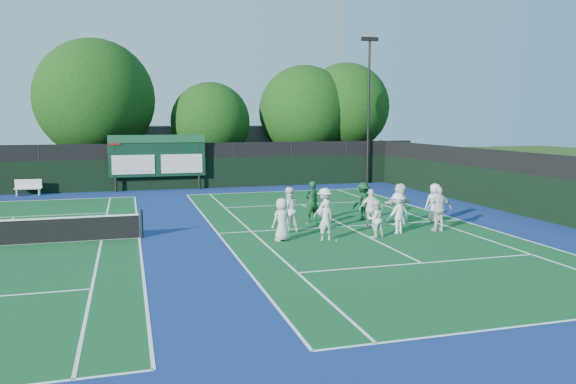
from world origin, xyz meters
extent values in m
plane|color=#1F3C10|center=(0.00, 0.00, 0.00)|extent=(120.00, 120.00, 0.00)
cube|color=navy|center=(-6.00, 1.00, 0.00)|extent=(34.00, 32.00, 0.01)
cube|color=#115224|center=(0.00, 1.00, 0.01)|extent=(10.97, 23.77, 0.00)
cube|color=white|center=(0.00, -10.88, 0.01)|extent=(10.97, 0.08, 0.00)
cube|color=white|center=(0.00, 12.88, 0.01)|extent=(10.97, 0.08, 0.00)
cube|color=white|center=(-5.49, 1.00, 0.01)|extent=(0.08, 23.77, 0.00)
cube|color=white|center=(5.49, 1.00, 0.01)|extent=(0.08, 23.77, 0.00)
cube|color=white|center=(-4.12, 1.00, 0.01)|extent=(0.08, 23.77, 0.00)
cube|color=white|center=(4.12, 1.00, 0.01)|extent=(0.08, 23.77, 0.00)
cube|color=white|center=(0.00, -5.40, 0.01)|extent=(8.23, 0.08, 0.00)
cube|color=white|center=(0.00, 7.40, 0.01)|extent=(8.23, 0.08, 0.00)
cube|color=white|center=(0.00, 1.00, 0.01)|extent=(0.08, 12.80, 0.00)
cube|color=white|center=(-14.00, 12.88, 0.01)|extent=(10.97, 0.08, 0.00)
cube|color=white|center=(-8.52, 1.00, 0.01)|extent=(0.08, 23.77, 0.00)
cube|color=white|center=(-9.88, 1.00, 0.01)|extent=(0.08, 23.77, 0.00)
cube|color=white|center=(-14.00, 7.40, 0.01)|extent=(8.23, 0.08, 0.00)
cube|color=black|center=(-6.00, 16.00, 1.00)|extent=(34.00, 0.08, 2.00)
cube|color=black|center=(-6.00, 16.00, 2.50)|extent=(34.00, 0.05, 1.00)
cube|color=black|center=(9.00, 1.00, 1.00)|extent=(0.08, 32.00, 2.00)
cube|color=black|center=(9.00, 1.00, 2.50)|extent=(0.05, 32.00, 1.00)
cylinder|color=black|center=(-9.60, 15.60, 1.75)|extent=(0.16, 0.16, 3.50)
cylinder|color=black|center=(-4.40, 15.60, 1.75)|extent=(0.16, 0.16, 3.50)
cube|color=black|center=(-7.00, 15.60, 2.20)|extent=(6.00, 0.15, 2.60)
cube|color=#144627|center=(-7.00, 15.50, 3.30)|extent=(6.00, 0.05, 0.50)
cube|color=silver|center=(-8.50, 15.50, 1.70)|extent=(2.60, 0.04, 1.20)
cube|color=silver|center=(-5.50, 15.50, 1.70)|extent=(2.60, 0.04, 1.20)
cube|color=#9D0E0D|center=(-9.60, 15.50, 3.20)|extent=(0.70, 0.04, 0.50)
cube|color=#5D5D62|center=(-2.00, 24.00, 2.00)|extent=(18.00, 6.00, 4.00)
cylinder|color=black|center=(7.50, 15.70, 5.00)|extent=(0.16, 0.16, 10.00)
cube|color=black|center=(7.50, 15.70, 10.00)|extent=(1.20, 0.30, 0.25)
cylinder|color=black|center=(-8.40, 1.00, 0.55)|extent=(0.10, 0.10, 1.10)
cube|color=silver|center=(-14.60, 15.30, 0.43)|extent=(1.55, 0.55, 0.06)
cube|color=silver|center=(-14.60, 15.45, 0.71)|extent=(1.52, 0.21, 0.51)
cube|color=silver|center=(-15.21, 15.30, 0.20)|extent=(0.09, 0.36, 0.41)
cube|color=silver|center=(-13.99, 15.30, 0.20)|extent=(0.09, 0.36, 0.41)
cylinder|color=black|center=(-10.82, 19.50, 1.46)|extent=(0.44, 0.44, 2.91)
sphere|color=#0E350C|center=(-10.82, 19.50, 5.90)|extent=(7.96, 7.96, 7.96)
sphere|color=#0E350C|center=(-10.22, 19.80, 5.10)|extent=(5.57, 5.57, 5.57)
cylinder|color=black|center=(-3.05, 19.50, 1.11)|extent=(0.44, 0.44, 2.22)
sphere|color=#0E350C|center=(-3.05, 19.50, 4.33)|extent=(5.63, 5.63, 5.63)
sphere|color=#0E350C|center=(-2.45, 19.80, 3.77)|extent=(3.94, 3.94, 3.94)
cylinder|color=black|center=(4.00, 19.50, 1.30)|extent=(0.44, 0.44, 2.59)
sphere|color=#0E350C|center=(4.00, 19.50, 5.13)|extent=(6.77, 6.77, 6.77)
sphere|color=#0E350C|center=(4.60, 19.80, 4.45)|extent=(4.74, 4.74, 4.74)
cylinder|color=black|center=(7.30, 19.50, 1.49)|extent=(0.44, 0.44, 2.97)
sphere|color=#0E350C|center=(7.30, 19.50, 5.46)|extent=(6.63, 6.63, 6.63)
sphere|color=#0E350C|center=(7.90, 19.80, 4.79)|extent=(4.64, 4.64, 4.64)
sphere|color=yellow|center=(-1.46, -1.67, 0.03)|extent=(0.07, 0.07, 0.07)
sphere|color=yellow|center=(3.58, 1.51, 0.03)|extent=(0.07, 0.07, 0.07)
sphere|color=yellow|center=(1.67, -0.87, 0.03)|extent=(0.07, 0.07, 0.07)
sphere|color=yellow|center=(-1.43, 1.97, 0.03)|extent=(0.07, 0.07, 0.07)
imported|color=silver|center=(-3.38, -0.97, 0.81)|extent=(0.92, 0.77, 1.61)
imported|color=silver|center=(-1.79, -1.35, 0.78)|extent=(0.57, 0.38, 1.55)
imported|color=white|center=(0.24, -1.37, 0.73)|extent=(0.79, 0.67, 1.45)
imported|color=white|center=(1.43, -0.91, 0.82)|extent=(1.18, 0.86, 1.64)
imported|color=silver|center=(3.23, -0.97, 0.92)|extent=(1.10, 0.50, 1.84)
imported|color=white|center=(-2.70, 0.53, 0.91)|extent=(0.97, 0.81, 1.83)
imported|color=silver|center=(-1.07, 0.70, 0.86)|extent=(1.27, 1.03, 1.72)
imported|color=white|center=(0.83, 0.34, 0.83)|extent=(1.04, 0.64, 1.66)
imported|color=silver|center=(2.37, 0.76, 0.90)|extent=(1.75, 1.15, 1.81)
imported|color=silver|center=(4.11, 0.85, 0.87)|extent=(0.90, 0.64, 1.73)
imported|color=#103D1D|center=(-1.05, 2.50, 0.91)|extent=(0.74, 0.57, 1.82)
imported|color=#103B1C|center=(1.30, 2.23, 0.85)|extent=(1.24, 0.94, 1.70)
camera|label=1|loc=(-8.83, -20.84, 4.53)|focal=35.00mm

